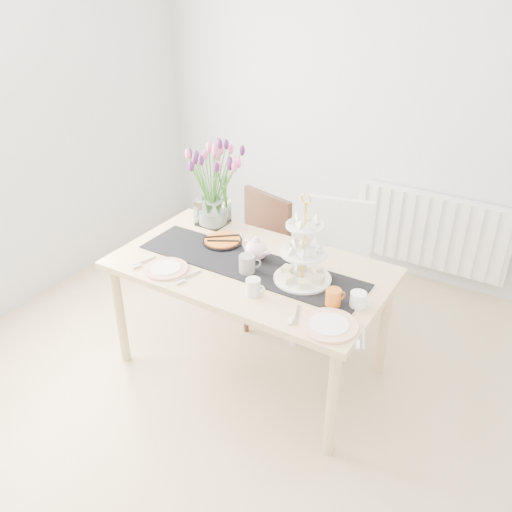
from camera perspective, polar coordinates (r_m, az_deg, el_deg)
The scene contains 16 objects.
room_shell at distance 2.42m, azimuth -5.03°, elevation 3.51°, with size 4.50×4.50×4.50m.
radiator at distance 4.44m, azimuth 17.91°, elevation 2.54°, with size 1.20×0.08×0.60m, color white.
dining_table at distance 3.20m, azimuth -0.65°, elevation -2.18°, with size 1.60×0.90×0.75m.
chair_brown at distance 3.86m, azimuth -0.03°, elevation 1.03°, with size 0.53×0.53×0.88m.
chair_white at distance 3.65m, azimuth 7.99°, elevation -0.40°, with size 0.57×0.57×0.95m.
table_runner at distance 3.16m, azimuth -0.65°, elevation -0.94°, with size 1.40×0.35×0.01m, color black.
tulip_vase at distance 3.52m, azimuth -4.77°, elevation 8.69°, with size 0.66×0.66×0.56m.
cake_stand at distance 2.96m, azimuth 5.00°, elevation -0.39°, with size 0.32×0.32×0.47m.
teapot at distance 3.18m, azimuth 0.02°, elevation 0.62°, with size 0.22×0.18×0.14m, color white, non-canonical shape.
cream_jug at distance 2.83m, azimuth 10.69°, elevation -4.56°, with size 0.08×0.08×0.08m, color white.
tart_tin at distance 3.40m, azimuth -3.55°, elevation 1.55°, with size 0.25×0.25×0.03m.
mug_grey at distance 3.06m, azimuth -0.95°, elevation -0.88°, with size 0.09×0.09×0.11m, color gray.
mug_white at distance 2.88m, azimuth -0.31°, elevation -3.28°, with size 0.08×0.08×0.09m, color silver.
mug_orange at distance 2.82m, azimuth 8.13°, elevation -4.38°, with size 0.08×0.08×0.10m, color #D56217.
plate_left at distance 3.16m, azimuth -9.47°, elevation -1.34°, with size 0.25×0.25×0.01m, color silver.
plate_right at distance 2.69m, azimuth 7.72°, elevation -7.24°, with size 0.29×0.29×0.01m, color white.
Camera 1 is at (1.32, -1.73, 2.35)m, focal length 38.00 mm.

